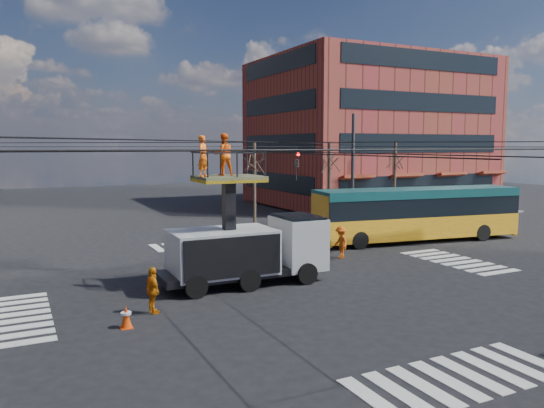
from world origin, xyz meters
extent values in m
plane|color=black|center=(0.00, 0.00, 0.00)|extent=(120.00, 120.00, 0.00)
cube|color=slate|center=(21.00, 21.00, 0.06)|extent=(18.00, 18.00, 0.12)
cube|color=brown|center=(22.00, 24.00, 7.00)|extent=(20.00, 16.00, 14.00)
cube|color=black|center=(22.00, 16.00, 2.45)|extent=(17.00, 0.12, 1.58)
cube|color=black|center=(12.00, 24.00, 2.45)|extent=(0.12, 13.60, 1.58)
cube|color=black|center=(22.00, 16.00, 5.95)|extent=(17.00, 0.12, 1.57)
cube|color=black|center=(12.00, 24.00, 5.95)|extent=(0.12, 13.60, 1.57)
cube|color=black|center=(22.00, 16.00, 9.45)|extent=(17.00, 0.12, 1.57)
cube|color=black|center=(12.00, 24.00, 9.45)|extent=(0.12, 13.60, 1.57)
cube|color=black|center=(22.00, 16.00, 12.95)|extent=(17.00, 0.12, 1.57)
cube|color=black|center=(12.00, 24.00, 12.95)|extent=(0.12, 13.60, 1.57)
cylinder|color=#2D2D30|center=(12.00, 12.00, 4.00)|extent=(0.24, 0.24, 8.00)
cylinder|color=black|center=(0.00, 12.00, 5.70)|extent=(24.00, 0.03, 0.03)
cylinder|color=black|center=(0.00, -12.00, 5.70)|extent=(24.00, 0.03, 0.03)
cylinder|color=black|center=(12.00, 0.00, 5.70)|extent=(0.03, 24.00, 0.03)
cylinder|color=black|center=(0.00, 0.00, 5.90)|extent=(24.02, 24.02, 0.03)
cylinder|color=black|center=(0.00, 0.00, 5.90)|extent=(24.02, 24.02, 0.03)
cylinder|color=black|center=(0.00, -1.20, 5.60)|extent=(24.00, 0.03, 0.03)
cylinder|color=black|center=(0.00, 1.20, 5.60)|extent=(24.00, 0.03, 0.03)
cylinder|color=black|center=(-1.20, 0.00, 5.50)|extent=(0.03, 24.00, 0.03)
cylinder|color=black|center=(1.20, 0.00, 5.50)|extent=(0.03, 24.00, 0.03)
imported|color=black|center=(2.50, 3.00, 5.10)|extent=(0.16, 0.20, 1.00)
imported|color=black|center=(-1.50, 5.00, 5.35)|extent=(0.26, 1.24, 0.50)
cylinder|color=#382B21|center=(5.00, 13.50, 3.00)|extent=(0.24, 0.24, 6.00)
cylinder|color=#382B21|center=(11.00, 13.50, 3.00)|extent=(0.24, 0.24, 6.00)
cylinder|color=#382B21|center=(17.00, 13.50, 3.00)|extent=(0.24, 0.24, 6.00)
cube|color=black|center=(-1.31, 0.69, 0.55)|extent=(7.03, 2.30, 0.30)
cube|color=silver|center=(1.29, 0.66, 1.55)|extent=(1.83, 2.43, 2.20)
cube|color=black|center=(1.29, 0.66, 2.35)|extent=(1.63, 2.32, 0.80)
cube|color=silver|center=(-2.21, 0.71, 1.45)|extent=(4.24, 2.56, 1.80)
cylinder|color=black|center=(1.08, -0.49, 0.45)|extent=(0.91, 0.36, 0.90)
cylinder|color=black|center=(1.11, 1.81, 0.45)|extent=(0.91, 0.36, 0.90)
cylinder|color=black|center=(-1.52, -0.45, 0.45)|extent=(0.91, 0.36, 0.90)
cylinder|color=black|center=(-1.49, 1.85, 0.45)|extent=(0.91, 0.36, 0.90)
cylinder|color=black|center=(-3.72, -0.42, 0.45)|extent=(0.91, 0.36, 0.90)
cylinder|color=black|center=(-3.69, 1.88, 0.45)|extent=(0.91, 0.36, 0.90)
cube|color=black|center=(-1.91, 0.70, 2.94)|extent=(0.46, 0.46, 3.09)
cube|color=brown|center=(-1.91, 0.70, 4.49)|extent=(2.63, 2.14, 0.12)
cube|color=yellow|center=(-1.91, 0.70, 4.37)|extent=(2.63, 2.14, 0.12)
imported|color=#FA600F|center=(-3.06, 0.42, 5.36)|extent=(0.70, 0.68, 1.62)
imported|color=#FA600F|center=(-2.02, 0.95, 5.41)|extent=(0.89, 0.73, 1.71)
cube|color=#C07A12|center=(12.11, 5.29, 0.95)|extent=(13.06, 4.30, 1.30)
cube|color=black|center=(12.11, 5.29, 2.15)|extent=(13.06, 4.25, 1.10)
cube|color=#0E3C3E|center=(12.11, 5.29, 2.95)|extent=(13.06, 4.30, 0.50)
cube|color=#C07A12|center=(5.85, 6.14, 1.60)|extent=(0.58, 2.48, 2.80)
cube|color=#C07A12|center=(18.37, 4.44, 1.60)|extent=(0.58, 2.48, 2.80)
cube|color=black|center=(5.80, 6.15, 0.45)|extent=(0.50, 2.60, 0.30)
cube|color=gold|center=(5.95, 6.13, 2.85)|extent=(0.31, 1.60, 0.35)
cylinder|color=black|center=(7.50, 4.73, 0.50)|extent=(1.03, 0.43, 1.00)
cylinder|color=black|center=(7.82, 7.06, 0.50)|extent=(1.03, 0.43, 1.00)
cylinder|color=black|center=(15.77, 3.61, 0.50)|extent=(1.03, 0.43, 1.00)
cylinder|color=black|center=(16.08, 5.94, 0.50)|extent=(1.03, 0.43, 1.00)
cone|color=#FF450A|center=(-6.75, -2.65, 0.37)|extent=(0.36, 0.36, 0.75)
imported|color=orange|center=(-5.63, -1.58, 0.82)|extent=(0.54, 1.01, 1.63)
imported|color=#E1530E|center=(5.21, 3.18, 0.83)|extent=(0.69, 1.11, 1.65)
camera|label=1|loc=(-9.77, -19.32, 5.77)|focal=35.00mm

